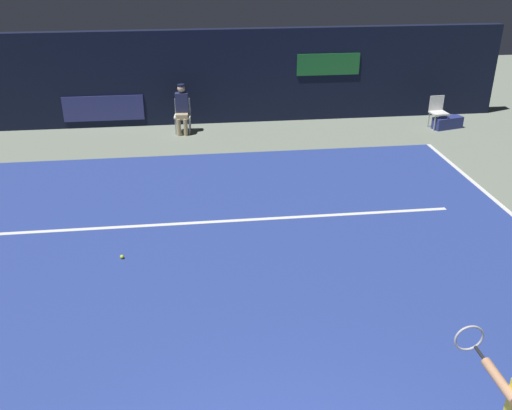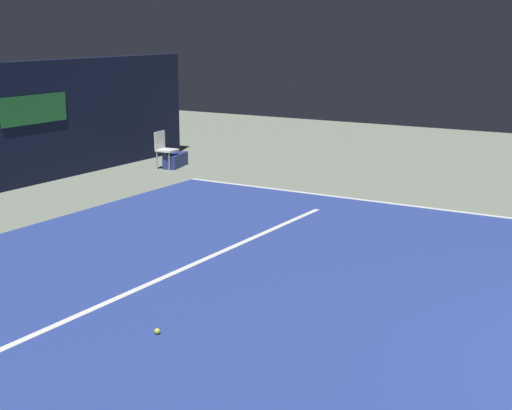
% 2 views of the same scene
% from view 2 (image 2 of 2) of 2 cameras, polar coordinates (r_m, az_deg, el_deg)
% --- Properties ---
extents(ground_plane, '(33.54, 33.54, 0.00)m').
position_cam_2_polar(ground_plane, '(9.69, 3.50, -6.94)').
color(ground_plane, gray).
extents(court_surface, '(11.08, 11.28, 0.01)m').
position_cam_2_polar(court_surface, '(9.68, 3.50, -6.91)').
color(court_surface, navy).
rests_on(court_surface, ground).
extents(line_sideline_left, '(0.10, 11.28, 0.01)m').
position_cam_2_polar(line_sideline_left, '(14.58, 13.59, -0.34)').
color(line_sideline_left, white).
rests_on(line_sideline_left, court_surface).
extents(line_service, '(8.64, 0.10, 0.01)m').
position_cam_2_polar(line_service, '(10.69, -5.95, -4.96)').
color(line_service, white).
rests_on(line_service, court_surface).
extents(courtside_chair_near, '(0.47, 0.45, 0.88)m').
position_cam_2_polar(courtside_chair_near, '(18.42, -6.79, 4.25)').
color(courtside_chair_near, white).
rests_on(courtside_chair_near, ground).
extents(tennis_ball, '(0.07, 0.07, 0.07)m').
position_cam_2_polar(tennis_ball, '(8.65, -7.32, -9.24)').
color(tennis_ball, '#CCE033').
rests_on(tennis_ball, court_surface).
extents(equipment_bag, '(0.89, 0.52, 0.32)m').
position_cam_2_polar(equipment_bag, '(18.64, -5.98, 3.31)').
color(equipment_bag, navy).
rests_on(equipment_bag, ground).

